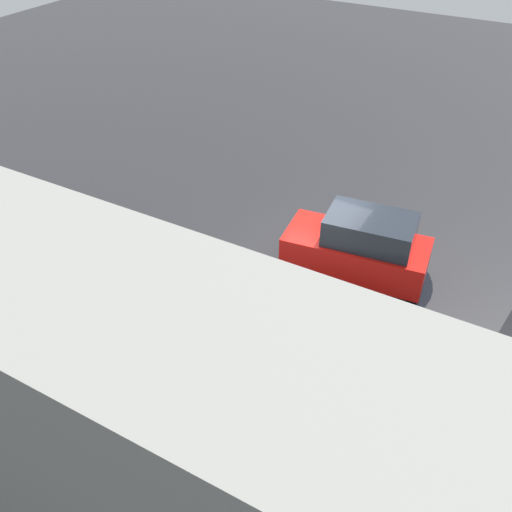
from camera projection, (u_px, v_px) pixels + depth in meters
ground_plane at (311, 266)px, 16.63m from camera, size 60.00×60.00×0.00m
kerb_strip at (237, 359)px, 13.69m from camera, size 24.00×3.20×0.04m
moving_hatchback at (359, 247)px, 15.62m from camera, size 4.08×2.17×2.06m
fire_hydrant at (159, 283)px, 15.36m from camera, size 0.42×0.31×0.80m
pedestrian at (135, 271)px, 15.36m from camera, size 0.31×0.56×1.22m
metal_railing at (189, 372)px, 12.45m from camera, size 9.05×0.04×1.05m
sign_post at (101, 238)px, 15.01m from camera, size 0.07×0.44×2.40m
puddle_patch at (365, 278)px, 16.17m from camera, size 3.73×3.73×0.01m
building_block at (156, 492)px, 7.34m from camera, size 14.82×2.40×6.75m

